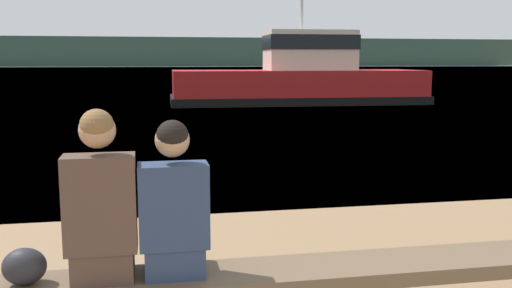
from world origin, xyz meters
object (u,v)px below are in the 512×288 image
object	(u,v)px
bench_main	(287,279)
tugboat_red	(300,80)
shopping_bag	(24,267)
person_left	(101,207)
person_right	(174,210)

from	to	relation	value
bench_main	tugboat_red	xyz separation A→B (m)	(5.53, 19.94, 0.54)
shopping_bag	tugboat_red	size ratio (longest dim) A/B	0.02
shopping_bag	bench_main	bearing A→B (deg)	-0.77
bench_main	person_left	xyz separation A→B (m)	(-1.13, 0.00, 0.53)
person_right	bench_main	bearing A→B (deg)	-0.55
person_left	shopping_bag	xyz separation A→B (m)	(-0.45, 0.02, -0.34)
person_right	shopping_bag	bearing A→B (deg)	179.06
bench_main	shopping_bag	world-z (taller)	shopping_bag
person_right	tugboat_red	size ratio (longest dim) A/B	0.09
bench_main	person_right	world-z (taller)	person_right
tugboat_red	person_right	bearing A→B (deg)	164.55
bench_main	person_left	size ratio (longest dim) A/B	7.96
bench_main	shopping_bag	size ratio (longest dim) A/B	32.56
person_right	shopping_bag	distance (m)	0.92
bench_main	person_right	size ratio (longest dim) A/B	8.56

